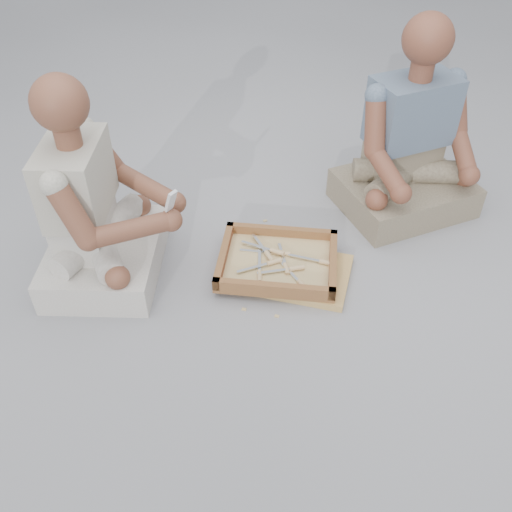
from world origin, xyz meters
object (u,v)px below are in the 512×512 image
(craftsman, at_px, (95,214))
(carved_panel, at_px, (291,272))
(companion, at_px, (410,150))
(tool_tray, at_px, (278,262))

(craftsman, bearing_deg, carved_panel, 89.13)
(craftsman, xyz_separation_m, companion, (1.27, 0.93, 0.01))
(companion, bearing_deg, tool_tray, 15.66)
(craftsman, bearing_deg, companion, 111.40)
(carved_panel, xyz_separation_m, tool_tray, (-0.07, 0.01, 0.04))
(craftsman, bearing_deg, tool_tray, 90.81)
(companion, bearing_deg, carved_panel, 19.73)
(carved_panel, distance_m, craftsman, 0.92)
(carved_panel, relative_size, craftsman, 0.56)
(craftsman, distance_m, companion, 1.57)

